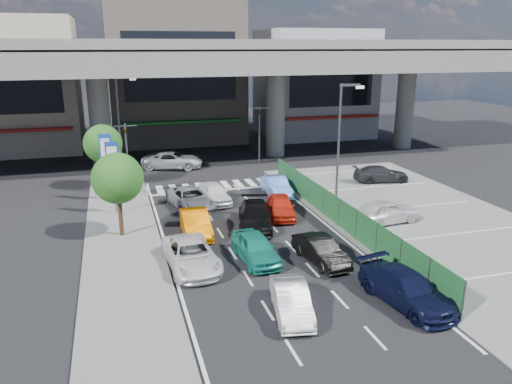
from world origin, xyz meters
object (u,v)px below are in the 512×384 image
object	(u,v)px
hatch_black_mid_right	(321,251)
sedan_white_mid_left	(191,255)
sedan_black_mid	(255,216)
sedan_white_front_mid	(214,193)
signboard_far	(106,158)
taxi_orange_right	(281,206)
tree_near	(118,178)
taxi_teal_mid	(256,248)
minivan_navy_back	(406,289)
traffic_cone	(338,212)
street_lamp_left	(121,118)
taxi_orange_left	(195,223)
hatch_white_back_mid	(291,300)
parked_sedan_white	(386,211)
kei_truck_front_right	(276,186)
parked_sedan_dgrey	(381,174)
traffic_light_right	(259,120)
signboard_near	(113,168)
tree_far	(103,144)
street_lamp_right	(341,134)
crossing_wagon_silver	(172,160)
traffic_light_left	(126,141)
wagon_silver_front_left	(190,198)

from	to	relation	value
hatch_black_mid_right	sedan_white_mid_left	bearing A→B (deg)	162.08
sedan_black_mid	sedan_white_front_mid	xyz separation A→B (m)	(-1.34, 5.40, -0.02)
signboard_far	taxi_orange_right	xyz separation A→B (m)	(10.27, -6.20, -2.40)
tree_near	taxi_teal_mid	bearing A→B (deg)	-39.29
minivan_navy_back	tree_near	bearing A→B (deg)	125.06
hatch_black_mid_right	traffic_cone	distance (m)	6.72
street_lamp_left	taxi_orange_left	xyz separation A→B (m)	(3.35, -14.85, -4.08)
hatch_white_back_mid	minivan_navy_back	world-z (taller)	minivan_navy_back
taxi_orange_left	parked_sedan_white	xyz separation A→B (m)	(11.23, -1.38, 0.10)
kei_truck_front_right	parked_sedan_dgrey	xyz separation A→B (m)	(8.95, 1.01, 0.01)
minivan_navy_back	hatch_black_mid_right	size ratio (longest dim) A/B	1.24
traffic_light_right	signboard_near	size ratio (longest dim) A/B	1.11
signboard_near	tree_far	distance (m)	6.54
taxi_orange_right	parked_sedan_white	distance (m)	6.35
street_lamp_left	parked_sedan_dgrey	world-z (taller)	street_lamp_left
street_lamp_right	tree_near	size ratio (longest dim) A/B	1.67
tree_near	sedan_white_front_mid	distance (m)	8.34
sedan_black_mid	signboard_far	bearing A→B (deg)	151.63
traffic_light_right	kei_truck_front_right	distance (m)	10.42
sedan_white_mid_left	hatch_black_mid_right	distance (m)	6.33
parked_sedan_white	traffic_light_right	bearing A→B (deg)	2.22
traffic_light_right	sedan_white_front_mid	bearing A→B (deg)	-121.47
tree_near	kei_truck_front_right	world-z (taller)	tree_near
tree_far	crossing_wagon_silver	world-z (taller)	tree_far
traffic_light_left	sedan_white_mid_left	world-z (taller)	traffic_light_left
street_lamp_right	hatch_white_back_mid	world-z (taller)	street_lamp_right
sedan_white_front_mid	parked_sedan_dgrey	distance (m)	13.63
sedan_black_mid	traffic_cone	size ratio (longest dim) A/B	6.65
signboard_far	sedan_white_front_mid	size ratio (longest dim) A/B	1.19
traffic_light_left	tree_near	size ratio (longest dim) A/B	1.08
minivan_navy_back	traffic_light_left	bearing A→B (deg)	108.37
hatch_black_mid_right	parked_sedan_dgrey	distance (m)	16.36
tree_far	sedan_black_mid	xyz separation A→B (m)	(8.40, -11.10, -2.70)
traffic_light_left	hatch_black_mid_right	size ratio (longest dim) A/B	1.36
signboard_far	crossing_wagon_silver	size ratio (longest dim) A/B	0.91
tree_far	wagon_silver_front_left	world-z (taller)	tree_far
minivan_navy_back	signboard_far	bearing A→B (deg)	112.93
taxi_orange_left	taxi_orange_right	size ratio (longest dim) A/B	1.07
street_lamp_right	crossing_wagon_silver	world-z (taller)	street_lamp_right
street_lamp_right	taxi_orange_left	size ratio (longest dim) A/B	1.91
street_lamp_right	wagon_silver_front_left	size ratio (longest dim) A/B	1.70
signboard_near	tree_near	xyz separation A→B (m)	(0.20, -3.99, 0.32)
wagon_silver_front_left	parked_sedan_dgrey	world-z (taller)	wagon_silver_front_left
street_lamp_right	hatch_white_back_mid	bearing A→B (deg)	-122.39
street_lamp_left	signboard_far	distance (m)	7.32
parked_sedan_dgrey	traffic_cone	size ratio (longest dim) A/B	5.95
hatch_black_mid_right	parked_sedan_white	distance (m)	7.20
street_lamp_right	kei_truck_front_right	xyz separation A→B (m)	(-3.31, 3.24, -4.10)
traffic_light_right	hatch_black_mid_right	bearing A→B (deg)	-98.52
traffic_light_left	hatch_white_back_mid	distance (m)	19.61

